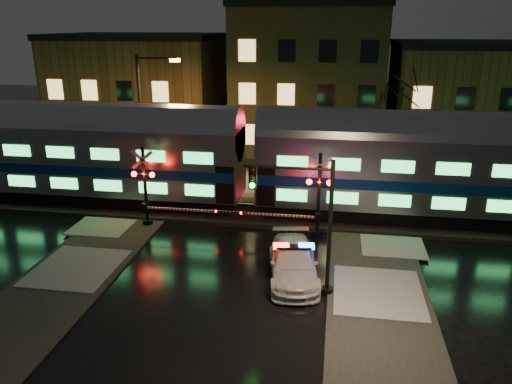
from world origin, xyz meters
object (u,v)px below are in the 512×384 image
crossing_signal_left (151,195)px  traffic_light (307,225)px  streetlight (145,113)px  crossing_signal_right (311,203)px  police_car (293,263)px

crossing_signal_left → traffic_light: traffic_light is taller
crossing_signal_left → traffic_light: bearing=-33.5°
streetlight → crossing_signal_right: bearing=-31.1°
police_car → crossing_signal_right: size_ratio=0.83×
traffic_light → streetlight: bearing=125.4°
crossing_signal_right → traffic_light: (0.11, -5.62, 1.15)m
crossing_signal_right → crossing_signal_left: bearing=-180.0°
streetlight → crossing_signal_left: bearing=-68.0°
crossing_signal_left → streetlight: 7.86m
crossing_signal_right → streetlight: bearing=148.9°
police_car → traffic_light: bearing=-71.3°
police_car → crossing_signal_left: crossing_signal_left is taller
police_car → crossing_signal_right: 4.64m
police_car → traffic_light: 2.59m
police_car → streetlight: (-10.60, 11.17, 4.19)m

